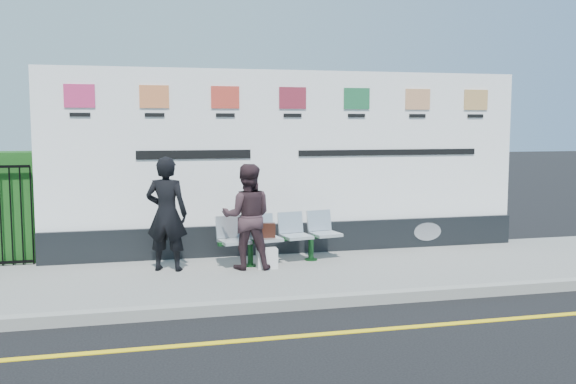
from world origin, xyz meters
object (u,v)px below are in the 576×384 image
object	(u,v)px
woman_left	(167,214)
woman_right	(247,216)
bench	(281,250)
billboard	(291,174)

from	to	relation	value
woman_left	woman_right	size ratio (longest dim) A/B	1.07
woman_left	woman_right	world-z (taller)	woman_left
bench	billboard	bearing A→B (deg)	55.24
woman_right	bench	bearing A→B (deg)	-146.57
bench	woman_left	distance (m)	1.84
billboard	woman_left	bearing A→B (deg)	-156.96
billboard	bench	size ratio (longest dim) A/B	4.12
bench	woman_right	xyz separation A→B (m)	(-0.57, -0.24, 0.57)
billboard	woman_right	size ratio (longest dim) A/B	5.15
billboard	woman_right	distance (m)	1.49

